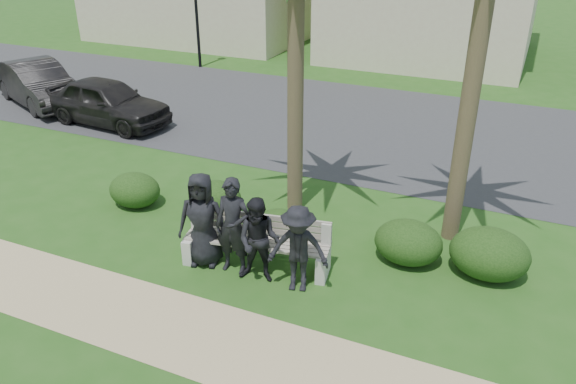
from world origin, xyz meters
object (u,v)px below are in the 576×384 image
(car_a, at_px, (107,102))
(car_b, at_px, (38,84))
(man_c, at_px, (259,241))
(man_a, at_px, (202,220))
(park_bench, at_px, (257,246))
(man_d, at_px, (298,249))
(man_b, at_px, (233,226))

(car_a, relative_size, car_b, 0.95)
(man_c, bearing_deg, man_a, 166.34)
(car_b, bearing_deg, man_a, -97.24)
(park_bench, height_order, man_c, man_c)
(park_bench, height_order, car_a, car_a)
(car_a, height_order, car_b, car_b)
(man_d, height_order, car_a, man_d)
(man_a, bearing_deg, car_b, 132.91)
(man_a, height_order, car_b, man_a)
(man_c, bearing_deg, car_a, 135.55)
(man_b, xyz_separation_m, man_d, (1.22, -0.06, -0.11))
(man_a, relative_size, man_d, 1.13)
(park_bench, relative_size, man_d, 1.73)
(park_bench, distance_m, man_d, 1.06)
(park_bench, xyz_separation_m, man_c, (0.23, -0.37, 0.36))
(park_bench, distance_m, man_c, 0.57)
(man_a, relative_size, car_b, 0.42)
(car_a, bearing_deg, man_b, -121.60)
(man_b, bearing_deg, man_a, 175.80)
(park_bench, relative_size, car_a, 0.68)
(man_a, bearing_deg, man_d, -18.24)
(man_a, bearing_deg, park_bench, 1.42)
(man_c, distance_m, man_d, 0.70)
(man_c, relative_size, car_a, 0.39)
(car_a, bearing_deg, car_b, 84.32)
(man_a, height_order, car_a, man_a)
(man_a, distance_m, car_a, 8.26)
(man_d, bearing_deg, park_bench, 145.30)
(man_d, bearing_deg, man_a, 164.08)
(car_a, distance_m, car_b, 3.35)
(park_bench, height_order, man_d, man_d)
(man_d, height_order, car_b, man_d)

